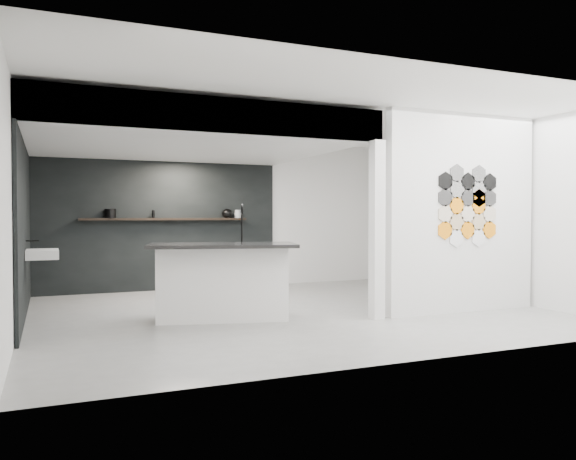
# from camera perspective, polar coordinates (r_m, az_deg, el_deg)

# --- Properties ---
(floor) EXTENTS (7.00, 6.00, 0.01)m
(floor) POSITION_cam_1_polar(r_m,az_deg,el_deg) (8.09, 0.18, -8.26)
(floor) COLOR gray
(partition_panel) EXTENTS (2.45, 0.15, 2.80)m
(partition_panel) POSITION_cam_1_polar(r_m,az_deg,el_deg) (8.30, 17.27, 1.66)
(partition_panel) COLOR silver
(partition_panel) RESTS_ON floor
(bay_clad_back) EXTENTS (4.40, 0.04, 2.35)m
(bay_clad_back) POSITION_cam_1_polar(r_m,az_deg,el_deg) (10.47, -12.89, 0.40)
(bay_clad_back) COLOR black
(bay_clad_back) RESTS_ON floor
(bay_clad_left) EXTENTS (0.04, 4.00, 2.35)m
(bay_clad_left) POSITION_cam_1_polar(r_m,az_deg,el_deg) (8.34, -25.27, 0.04)
(bay_clad_left) COLOR black
(bay_clad_left) RESTS_ON floor
(bulkhead) EXTENTS (4.40, 4.00, 0.40)m
(bulkhead) POSITION_cam_1_polar(r_m,az_deg,el_deg) (8.61, -10.59, 9.37)
(bulkhead) COLOR silver
(bulkhead) RESTS_ON corner_column
(corner_column) EXTENTS (0.16, 0.16, 2.35)m
(corner_column) POSITION_cam_1_polar(r_m,az_deg,el_deg) (7.47, 9.02, 0.01)
(corner_column) COLOR silver
(corner_column) RESTS_ON floor
(fascia_beam) EXTENTS (4.40, 0.16, 0.40)m
(fascia_beam) POSITION_cam_1_polar(r_m,az_deg,el_deg) (6.78, -7.01, 11.55)
(fascia_beam) COLOR silver
(fascia_beam) RESTS_ON corner_column
(wall_basin) EXTENTS (0.40, 0.60, 0.12)m
(wall_basin) POSITION_cam_1_polar(r_m,az_deg,el_deg) (8.15, -23.68, -2.26)
(wall_basin) COLOR silver
(wall_basin) RESTS_ON bay_clad_left
(display_shelf) EXTENTS (3.00, 0.15, 0.04)m
(display_shelf) POSITION_cam_1_polar(r_m,az_deg,el_deg) (10.38, -12.25, 1.09)
(display_shelf) COLOR black
(display_shelf) RESTS_ON bay_clad_back
(kitchen_island) EXTENTS (2.04, 1.28, 1.52)m
(kitchen_island) POSITION_cam_1_polar(r_m,az_deg,el_deg) (7.42, -6.68, -5.10)
(kitchen_island) COLOR silver
(kitchen_island) RESTS_ON floor
(stockpot) EXTENTS (0.25, 0.25, 0.16)m
(stockpot) POSITION_cam_1_polar(r_m,az_deg,el_deg) (10.24, -17.60, 1.61)
(stockpot) COLOR black
(stockpot) RESTS_ON display_shelf
(kettle) EXTENTS (0.21, 0.21, 0.17)m
(kettle) POSITION_cam_1_polar(r_m,az_deg,el_deg) (10.65, -6.19, 1.69)
(kettle) COLOR black
(kettle) RESTS_ON display_shelf
(glass_bowl) EXTENTS (0.16, 0.16, 0.09)m
(glass_bowl) POSITION_cam_1_polar(r_m,az_deg,el_deg) (10.71, -5.14, 1.48)
(glass_bowl) COLOR gray
(glass_bowl) RESTS_ON display_shelf
(glass_vase) EXTENTS (0.11, 0.11, 0.15)m
(glass_vase) POSITION_cam_1_polar(r_m,az_deg,el_deg) (10.71, -5.14, 1.64)
(glass_vase) COLOR gray
(glass_vase) RESTS_ON display_shelf
(bottle_dark) EXTENTS (0.06, 0.06, 0.14)m
(bottle_dark) POSITION_cam_1_polar(r_m,az_deg,el_deg) (10.34, -13.53, 1.58)
(bottle_dark) COLOR black
(bottle_dark) RESTS_ON display_shelf
(utensil_cup) EXTENTS (0.10, 0.10, 0.11)m
(utensil_cup) POSITION_cam_1_polar(r_m,az_deg,el_deg) (10.24, -17.49, 1.46)
(utensil_cup) COLOR black
(utensil_cup) RESTS_ON display_shelf
(hex_tile_cluster) EXTENTS (1.04, 0.02, 1.16)m
(hex_tile_cluster) POSITION_cam_1_polar(r_m,az_deg,el_deg) (8.26, 17.84, 2.38)
(hex_tile_cluster) COLOR orange
(hex_tile_cluster) RESTS_ON partition_panel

